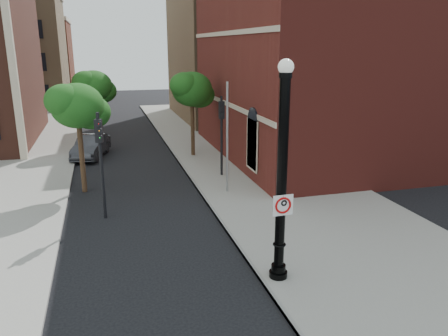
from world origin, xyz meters
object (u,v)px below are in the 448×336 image
object	(u,v)px
lamppost	(281,186)
no_parking_sign	(283,205)
traffic_signal_right	(222,123)
traffic_signal_left	(100,148)
parked_car	(91,146)

from	to	relation	value
lamppost	no_parking_sign	world-z (taller)	lamppost
lamppost	traffic_signal_right	bearing A→B (deg)	83.68
lamppost	traffic_signal_left	xyz separation A→B (m)	(-4.93, 6.50, -0.07)
traffic_signal_left	traffic_signal_right	xyz separation A→B (m)	(6.13, 4.31, -0.01)
no_parking_sign	parked_car	bearing A→B (deg)	106.50
no_parking_sign	traffic_signal_right	size ratio (longest dim) A/B	0.14
no_parking_sign	traffic_signal_left	bearing A→B (deg)	125.11
no_parking_sign	traffic_signal_left	distance (m)	8.31
traffic_signal_left	lamppost	bearing A→B (deg)	-38.71
lamppost	no_parking_sign	bearing A→B (deg)	-90.72
traffic_signal_left	parked_car	bearing A→B (deg)	107.68
no_parking_sign	traffic_signal_right	world-z (taller)	traffic_signal_right
no_parking_sign	parked_car	size ratio (longest dim) A/B	0.15
lamppost	parked_car	world-z (taller)	lamppost
parked_car	traffic_signal_right	bearing A→B (deg)	-28.20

